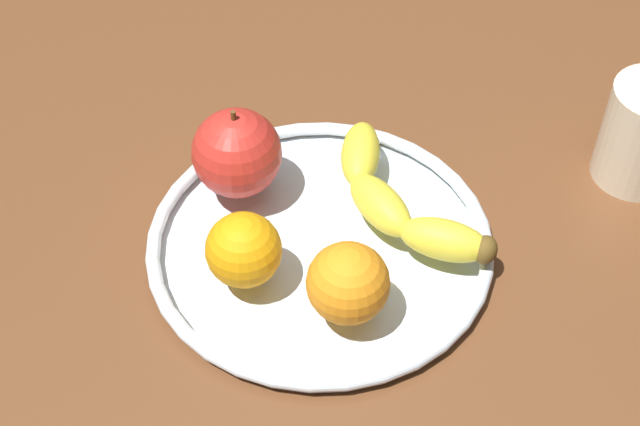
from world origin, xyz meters
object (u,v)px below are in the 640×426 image
fruit_bowl (320,244)px  orange_center (348,283)px  apple (237,153)px  orange_back_left (244,250)px  banana (397,200)px

fruit_bowl → orange_center: orange_center is taller
fruit_bowl → apple: bearing=-172.6°
apple → orange_back_left: size_ratio=1.40×
fruit_bowl → orange_back_left: bearing=-98.3°
orange_back_left → banana: bearing=75.8°
orange_center → fruit_bowl: bearing=154.0°
banana → orange_back_left: bearing=-95.4°
banana → apple: size_ratio=2.33×
fruit_bowl → orange_center: bearing=-26.0°
banana → apple: 14.25cm
fruit_bowl → banana: bearing=69.8°
orange_back_left → orange_center: orange_center is taller
orange_center → apple: bearing=172.3°
apple → orange_center: bearing=-7.7°
fruit_bowl → orange_back_left: (-1.05, -7.15, 3.95)cm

